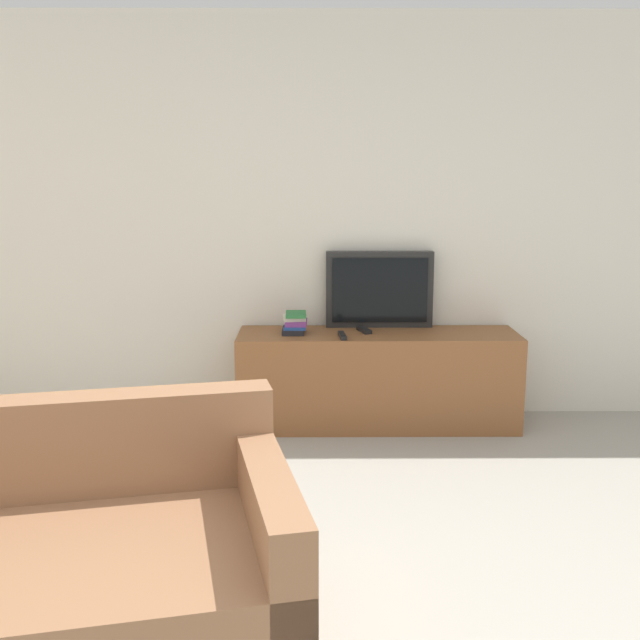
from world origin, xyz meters
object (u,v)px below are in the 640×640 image
at_px(tv_stand, 377,379).
at_px(book_stack, 295,323).
at_px(remote_on_stand, 364,330).
at_px(remote_secondary, 342,336).
at_px(television, 379,289).
at_px(couch, 9,587).

bearing_deg(tv_stand, book_stack, 179.79).
bearing_deg(book_stack, tv_stand, -0.21).
height_order(remote_on_stand, remote_secondary, same).
height_order(television, book_stack, television).
relative_size(television, couch, 0.35).
distance_m(tv_stand, book_stack, 0.64).
xyz_separation_m(tv_stand, remote_on_stand, (-0.09, 0.03, 0.32)).
bearing_deg(television, book_stack, -160.53).
bearing_deg(television, couch, -118.86).
xyz_separation_m(couch, remote_secondary, (1.17, 2.26, 0.35)).
height_order(book_stack, remote_on_stand, book_stack).
height_order(tv_stand, couch, couch).
relative_size(book_stack, remote_secondary, 1.08).
distance_m(couch, book_stack, 2.58).
xyz_separation_m(tv_stand, television, (0.02, 0.20, 0.55)).
bearing_deg(remote_secondary, tv_stand, 29.39).
bearing_deg(book_stack, remote_secondary, -24.22).
distance_m(television, remote_secondary, 0.48).
height_order(tv_stand, book_stack, book_stack).
bearing_deg(remote_secondary, couch, -117.42).
bearing_deg(remote_secondary, book_stack, 155.78).
bearing_deg(remote_on_stand, couch, -118.54).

